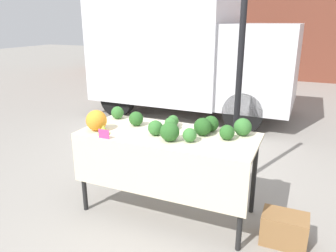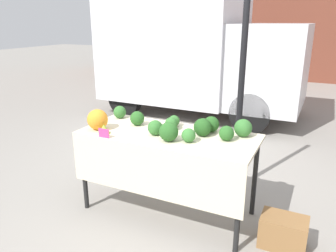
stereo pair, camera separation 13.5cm
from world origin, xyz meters
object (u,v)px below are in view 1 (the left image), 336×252
object	(u,v)px
orange_cauliflower	(96,120)
produce_crate	(284,229)
parked_truck	(188,52)
price_sign	(104,134)

from	to	relation	value
orange_cauliflower	produce_crate	bearing A→B (deg)	3.89
parked_truck	price_sign	bearing A→B (deg)	-80.59
price_sign	produce_crate	size ratio (longest dim) A/B	0.29
orange_cauliflower	produce_crate	world-z (taller)	orange_cauliflower
orange_cauliflower	price_sign	xyz separation A→B (m)	(0.21, -0.18, -0.06)
parked_truck	price_sign	distance (m)	4.44
parked_truck	orange_cauliflower	bearing A→B (deg)	-83.03
orange_cauliflower	parked_truck	bearing A→B (deg)	96.97
parked_truck	produce_crate	world-z (taller)	parked_truck
price_sign	produce_crate	bearing A→B (deg)	10.34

